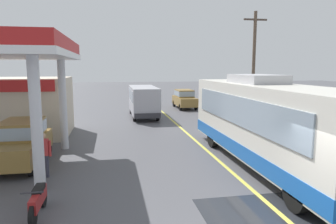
# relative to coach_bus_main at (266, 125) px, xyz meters

# --- Properties ---
(ground) EXTENTS (120.00, 120.00, 0.00)m
(ground) POSITION_rel_coach_bus_main_xyz_m (-1.61, 14.97, -1.72)
(ground) COLOR #4C4C51
(lane_divider_stripe) EXTENTS (0.16, 50.00, 0.01)m
(lane_divider_stripe) POSITION_rel_coach_bus_main_xyz_m (-1.61, 9.97, -1.72)
(lane_divider_stripe) COLOR #D8CC4C
(lane_divider_stripe) RESTS_ON ground
(coach_bus_main) EXTENTS (2.60, 11.04, 3.69)m
(coach_bus_main) POSITION_rel_coach_bus_main_xyz_m (0.00, 0.00, 0.00)
(coach_bus_main) COLOR silver
(coach_bus_main) RESTS_ON ground
(car_at_pump) EXTENTS (1.70, 4.20, 1.82)m
(car_at_pump) POSITION_rel_coach_bus_main_xyz_m (-9.79, 2.04, -0.71)
(car_at_pump) COLOR olive
(car_at_pump) RESTS_ON ground
(minibus_opposing_lane) EXTENTS (2.04, 6.13, 2.44)m
(minibus_opposing_lane) POSITION_rel_coach_bus_main_xyz_m (-3.58, 13.58, -0.25)
(minibus_opposing_lane) COLOR #A5A5AD
(minibus_opposing_lane) RESTS_ON ground
(motorcycle_parked_forecourt) EXTENTS (0.55, 1.80, 0.92)m
(motorcycle_parked_forecourt) POSITION_rel_coach_bus_main_xyz_m (-8.09, -2.87, -1.28)
(motorcycle_parked_forecourt) COLOR black
(motorcycle_parked_forecourt) RESTS_ON ground
(pedestrian_near_pump) EXTENTS (0.55, 0.22, 1.66)m
(pedestrian_near_pump) POSITION_rel_coach_bus_main_xyz_m (-10.13, 3.36, -0.79)
(pedestrian_near_pump) COLOR #33333F
(pedestrian_near_pump) RESTS_ON ground
(pedestrian_by_shop) EXTENTS (0.55, 0.22, 1.66)m
(pedestrian_by_shop) POSITION_rel_coach_bus_main_xyz_m (-8.57, 0.25, -0.79)
(pedestrian_by_shop) COLOR #33333F
(pedestrian_by_shop) RESTS_ON ground
(car_trailing_behind_bus) EXTENTS (1.70, 4.20, 1.82)m
(car_trailing_behind_bus) POSITION_rel_coach_bus_main_xyz_m (0.96, 18.19, -0.71)
(car_trailing_behind_bus) COLOR olive
(car_trailing_behind_bus) RESTS_ON ground
(utility_pole_roadside) EXTENTS (1.80, 0.24, 8.07)m
(utility_pole_roadside) POSITION_rel_coach_bus_main_xyz_m (4.42, 10.50, 2.50)
(utility_pole_roadside) COLOR brown
(utility_pole_roadside) RESTS_ON ground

